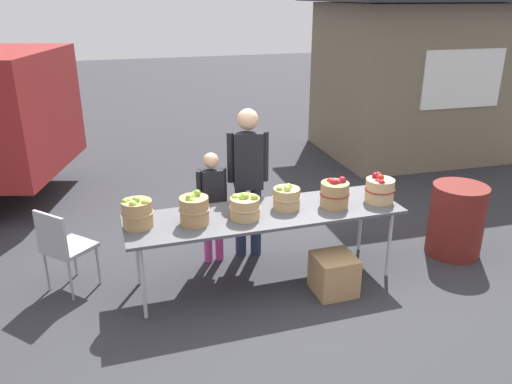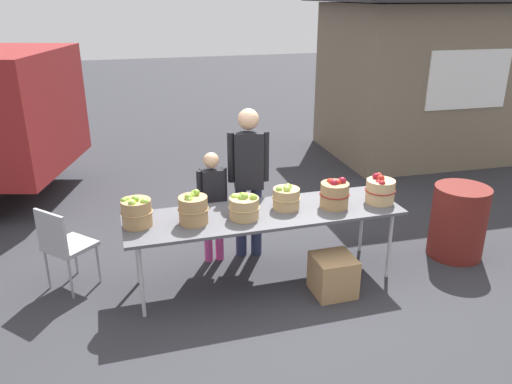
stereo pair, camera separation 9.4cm
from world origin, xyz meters
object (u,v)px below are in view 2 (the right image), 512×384
Objects in this scene: apple_basket_green_0 at (136,212)px; apple_basket_red_0 at (335,194)px; apple_basket_green_3 at (286,197)px; produce_crate at (333,275)px; market_table at (265,216)px; apple_basket_green_2 at (244,206)px; apple_basket_green_1 at (193,209)px; trash_barrel at (458,222)px; apple_basket_red_1 at (380,190)px; folding_chair at (63,242)px; vendor_adult at (248,172)px; child_customer at (212,199)px.

apple_basket_green_0 is 0.98× the size of apple_basket_red_0.
produce_crate is at bearing -53.51° from apple_basket_green_3.
market_table is 0.28m from apple_basket_green_3.
apple_basket_green_3 is at bearing 13.30° from apple_basket_green_2.
apple_basket_green_1 reaches higher than market_table.
trash_barrel reaches higher than produce_crate.
apple_basket_red_1 is (1.90, -0.03, -0.01)m from apple_basket_green_1.
apple_basket_green_1 is 1.90m from apple_basket_red_1.
apple_basket_red_1 is 0.99m from produce_crate.
apple_basket_green_1 is 0.36× the size of folding_chair.
apple_basket_green_2 is (-0.23, -0.07, 0.15)m from market_table.
apple_basket_green_3 is 0.88m from produce_crate.
apple_basket_red_0 reaches higher than trash_barrel.
apple_basket_green_1 is 1.11× the size of apple_basket_green_3.
apple_basket_green_2 is at bearing 81.88° from vendor_adult.
trash_barrel is (1.00, -0.00, -0.48)m from apple_basket_red_1.
apple_basket_red_0 is (0.47, -0.10, 0.02)m from apple_basket_green_3.
apple_basket_green_3 is at bearing 124.61° from vendor_adult.
produce_crate is at bearing -168.48° from trash_barrel.
apple_basket_green_1 is (-0.70, -0.05, 0.18)m from market_table.
apple_basket_red_0 is 1.57m from trash_barrel.
apple_basket_red_0 is at bearing 147.43° from child_customer.
apple_basket_red_0 is 0.79m from produce_crate.
apple_basket_green_2 is 0.18× the size of vendor_adult.
apple_basket_green_3 is 0.17× the size of vendor_adult.
vendor_adult reaches higher than apple_basket_red_0.
child_customer is at bearing 32.70° from apple_basket_green_0.
apple_basket_green_2 is 0.93m from apple_basket_red_0.
vendor_adult reaches higher than produce_crate.
apple_basket_green_0 is at bearing 177.27° from apple_basket_red_1.
vendor_adult is 1.97m from folding_chair.
folding_chair is at bearing 16.70° from vendor_adult.
apple_basket_green_2 reaches higher than trash_barrel.
child_customer is (-0.40, -0.02, -0.25)m from vendor_adult.
market_table is 0.73m from apple_basket_green_1.
apple_basket_red_0 is (1.40, -0.01, -0.00)m from apple_basket_green_1.
apple_basket_red_0 reaches higher than folding_chair.
apple_basket_red_0 is 0.35× the size of folding_chair.
apple_basket_green_0 is (-1.21, 0.04, 0.18)m from market_table.
apple_basket_green_3 is at bearing 9.73° from market_table.
apple_basket_green_2 is at bearing -6.13° from apple_basket_green_0.
apple_basket_red_1 is 0.36× the size of folding_chair.
apple_basket_green_3 is at bearing -141.20° from folding_chair.
market_table is 0.87m from produce_crate.
trash_barrel is 1.68m from produce_crate.
apple_basket_red_0 is at bearing 148.87° from vendor_adult.
market_table is at bearing 3.68° from apple_basket_green_1.
apple_basket_green_3 is at bearing 126.49° from produce_crate.
apple_basket_red_1 is at bearing -0.99° from apple_basket_green_1.
folding_chair is (-0.70, 0.35, -0.38)m from apple_basket_green_0.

